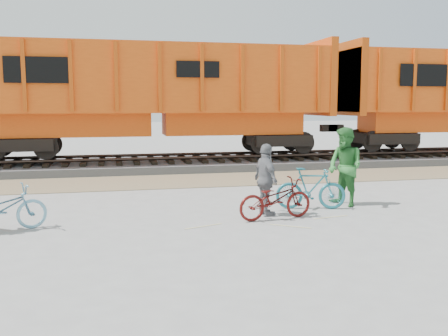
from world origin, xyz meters
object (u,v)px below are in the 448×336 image
at_px(hopper_car_center, 156,93).
at_px(person_man, 345,167).
at_px(bicycle_blue, 0,209).
at_px(bicycle_teal, 311,188).
at_px(person_woman, 266,180).
at_px(bicycle_maroon, 275,199).

xyz_separation_m(hopper_car_center, person_man, (3.99, -8.43, -2.01)).
height_order(bicycle_blue, bicycle_teal, bicycle_teal).
bearing_deg(bicycle_blue, hopper_car_center, -45.59).
distance_m(hopper_car_center, bicycle_teal, 9.47).
xyz_separation_m(person_man, person_woman, (-2.30, -0.65, -0.16)).
height_order(person_man, person_woman, person_man).
relative_size(hopper_car_center, person_woman, 8.33).
bearing_deg(hopper_car_center, person_man, -64.71).
height_order(bicycle_teal, person_man, person_man).
distance_m(hopper_car_center, bicycle_maroon, 9.98).
bearing_deg(bicycle_blue, person_woman, -109.51).
xyz_separation_m(bicycle_teal, person_woman, (-1.30, -0.45, 0.33)).
height_order(hopper_car_center, bicycle_maroon, hopper_car_center).
relative_size(person_man, person_woman, 1.19).
relative_size(bicycle_maroon, person_woman, 1.05).
xyz_separation_m(hopper_car_center, bicycle_teal, (2.99, -8.63, -2.49)).
bearing_deg(hopper_car_center, bicycle_maroon, -79.36).
bearing_deg(person_woman, bicycle_teal, -80.39).
distance_m(bicycle_blue, bicycle_teal, 7.02).
distance_m(bicycle_blue, bicycle_maroon, 5.78).
height_order(bicycle_blue, person_man, person_man).
height_order(bicycle_blue, bicycle_maroon, bicycle_blue).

